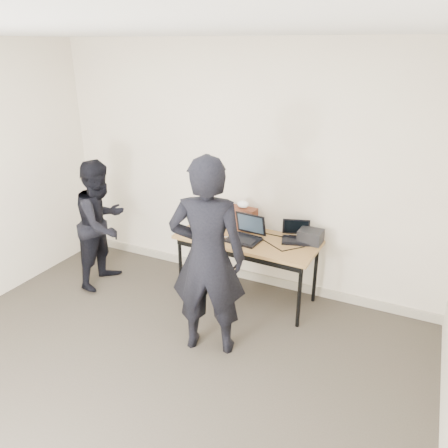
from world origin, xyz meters
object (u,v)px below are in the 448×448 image
Objects in this scene: desk at (247,243)px; laptop_beige at (203,227)px; laptop_right at (296,236)px; laptop_center at (246,234)px; person_typist at (208,258)px; person_observer at (102,224)px; leather_satchel at (240,217)px; equipment_box at (311,236)px.

laptop_beige is (-0.52, -0.02, 0.10)m from desk.
laptop_beige is 1.02m from laptop_right.
laptop_center is 0.20× the size of person_typist.
person_typist is 1.24× the size of person_observer.
person_typist reaches higher than laptop_beige.
person_observer is at bearing -164.45° from laptop_beige.
leather_satchel is (-0.65, 0.04, 0.08)m from laptop_right.
laptop_center is at bearing -92.54° from desk.
leather_satchel is 1.17m from person_typist.
laptop_right is 0.19× the size of person_typist.
laptop_right reaches higher than desk.
person_typist is at bearing -61.50° from laptop_beige.
laptop_center reaches higher than laptop_right.
laptop_right is at bearing -76.91° from person_observer.
equipment_box is at bearing 24.41° from laptop_center.
person_observer is (-1.45, -0.60, -0.11)m from leather_satchel.
laptop_beige is 0.73× the size of leather_satchel.
laptop_beige is 1.16m from person_observer.
person_typist is at bearing -83.00° from laptop_center.
equipment_box is (0.63, 0.21, 0.01)m from laptop_center.
person_observer reaches higher than leather_satchel.
person_observer is at bearing -166.02° from equipment_box.
laptop_right is 0.16m from equipment_box.
desk is 4.13× the size of leather_satchel.
person_observer is at bearing -154.47° from leather_satchel.
laptop_beige reaches higher than equipment_box.
leather_satchel reaches higher than laptop_right.
person_observer is (-2.26, -0.56, -0.05)m from equipment_box.
laptop_center is at bearing -51.43° from leather_satchel.
leather_satchel is 1.56× the size of equipment_box.
desk is 0.53m from laptop_beige.
leather_satchel is 0.81m from equipment_box.
equipment_box is 2.33m from person_observer.
person_typist is at bearing -129.01° from laptop_right.
equipment_box is 0.13× the size of person_typist.
equipment_box is 1.28m from person_typist.
leather_satchel reaches higher than equipment_box.
laptop_right is at bearing 23.92° from desk.
laptop_center is at bearing -2.62° from laptop_beige.
equipment_box is at bearing 19.16° from desk.
desk is at bearing -48.63° from leather_satchel.
laptop_center is 1.55× the size of equipment_box.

